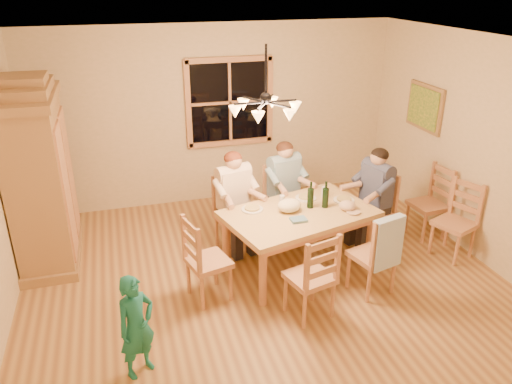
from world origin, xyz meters
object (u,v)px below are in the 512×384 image
object	(u,v)px
chair_end_left	(209,273)
chair_near_left	(309,290)
dining_table	(299,219)
chair_end_right	(372,223)
adult_plaid_man	(285,178)
armoire	(41,180)
wine_bottle_a	(311,195)
adult_woman	(234,189)
chair_far_left	(235,227)
chair_near_right	(371,267)
wine_bottle_b	(326,194)
adult_slate_man	(376,185)
child	(137,326)
chair_spare_back	(426,215)
chandelier	(266,107)
chair_far_right	(284,214)
chair_spare_front	(453,234)

from	to	relation	value
chair_end_left	chair_near_left	bearing A→B (deg)	43.26
dining_table	chair_end_right	size ratio (longest dim) A/B	1.95
chair_end_left	adult_plaid_man	xyz separation A→B (m)	(1.27, 1.17, 0.54)
armoire	wine_bottle_a	xyz separation A→B (m)	(3.06, -1.03, -0.13)
chair_near_left	adult_woman	bearing A→B (deg)	90.00
chair_near_left	chair_end_left	size ratio (longest dim) A/B	1.00
chair_far_left	chair_end_right	distance (m)	1.81
chair_near_right	chair_end_right	bearing A→B (deg)	46.74
armoire	adult_plaid_man	distance (m)	3.03
chair_end_left	wine_bottle_b	size ratio (longest dim) A/B	3.00
chair_end_left	adult_slate_man	xyz separation A→B (m)	(2.31, 0.60, 0.54)
chair_far_left	chair_near_left	size ratio (longest dim) A/B	1.00
chair_far_left	wine_bottle_b	size ratio (longest dim) A/B	3.00
adult_plaid_man	child	bearing A→B (deg)	30.71
child	adult_plaid_man	bearing A→B (deg)	13.13
chair_near_left	adult_plaid_man	bearing A→B (deg)	64.80
wine_bottle_a	chair_spare_back	xyz separation A→B (m)	(1.81, 0.22, -0.62)
chair_end_left	chair_end_right	bearing A→B (deg)	90.00
chair_near_right	chair_end_right	xyz separation A→B (m)	(0.53, 0.98, 0.00)
dining_table	chair_near_right	bearing A→B (deg)	-47.47
dining_table	chair_far_left	distance (m)	0.98
chandelier	chair_far_right	bearing A→B (deg)	60.02
chair_near_left	wine_bottle_b	size ratio (longest dim) A/B	3.00
dining_table	adult_woman	world-z (taller)	adult_woman
armoire	dining_table	distance (m)	3.12
armoire	chair_spare_back	bearing A→B (deg)	-9.42
adult_woman	adult_plaid_man	size ratio (longest dim) A/B	1.00
adult_woman	wine_bottle_a	distance (m)	0.99
chandelier	armoire	distance (m)	2.91
armoire	wine_bottle_b	distance (m)	3.41
wine_bottle_b	child	xyz separation A→B (m)	(-2.32, -1.29, -0.43)
adult_woman	adult_slate_man	distance (m)	1.81
chair_end_right	wine_bottle_b	world-z (taller)	wine_bottle_b
wine_bottle_a	chair_spare_front	distance (m)	1.95
chair_end_right	chair_near_right	bearing A→B (deg)	136.74
adult_woman	wine_bottle_a	size ratio (longest dim) A/B	2.65
chair_end_left	child	distance (m)	1.27
adult_slate_man	dining_table	bearing A→B (deg)	90.00
armoire	chair_near_right	xyz separation A→B (m)	(3.52, -1.78, -0.75)
chair_far_left	chair_spare_front	xyz separation A→B (m)	(2.60, -0.95, 0.00)
chair_near_left	adult_slate_man	distance (m)	1.89
chair_far_left	adult_slate_man	xyz separation A→B (m)	(1.78, -0.38, 0.54)
chair_far_left	chair_near_right	size ratio (longest dim) A/B	1.00
chair_spare_front	chair_far_left	bearing A→B (deg)	48.54
chandelier	wine_bottle_a	size ratio (longest dim) A/B	2.33
chair_near_right	adult_slate_man	xyz separation A→B (m)	(0.53, 0.98, 0.54)
adult_plaid_man	chair_spare_back	world-z (taller)	adult_plaid_man
adult_woman	wine_bottle_a	world-z (taller)	adult_woman
chair_end_left	child	size ratio (longest dim) A/B	0.99
armoire	chair_end_left	xyz separation A→B (m)	(1.74, -1.41, -0.75)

